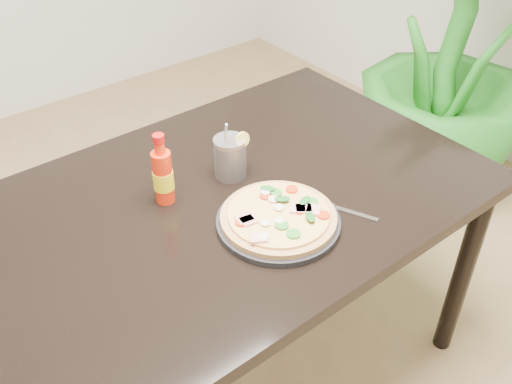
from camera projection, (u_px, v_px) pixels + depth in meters
dining_table at (229, 218)px, 1.58m from camera, size 1.40×0.90×0.75m
plate at (278, 222)px, 1.42m from camera, size 0.31×0.31×0.02m
pizza at (279, 216)px, 1.41m from camera, size 0.29×0.29×0.03m
hot_sauce_bottle at (163, 176)px, 1.46m from camera, size 0.07×0.07×0.20m
cola_cup at (230, 158)px, 1.57m from camera, size 0.10×0.09×0.18m
fork at (341, 209)px, 1.47m from camera, size 0.09×0.18×0.00m
houseplant at (454, 56)px, 2.40m from camera, size 1.06×1.06×1.36m
plant_pot at (429, 167)px, 2.75m from camera, size 0.28×0.28×0.22m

